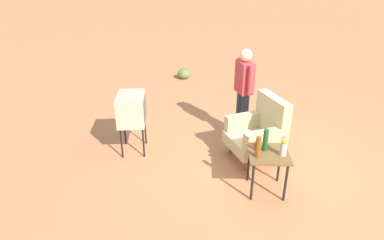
{
  "coord_description": "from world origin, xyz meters",
  "views": [
    {
      "loc": [
        4.88,
        -0.94,
        3.09
      ],
      "look_at": [
        -0.07,
        -1.12,
        0.65
      ],
      "focal_mm": 31.84,
      "sensor_mm": 36.0,
      "label": 1
    }
  ],
  "objects_px": {
    "armchair": "(259,131)",
    "bottle_wine_green": "(265,140)",
    "bottle_tall_amber": "(258,147)",
    "side_table": "(268,159)",
    "person_standing": "(244,88)",
    "flower_vase": "(284,146)",
    "soda_can_red": "(257,146)",
    "tv_on_stand": "(132,109)"
  },
  "relations": [
    {
      "from": "armchair",
      "to": "bottle_wine_green",
      "type": "bearing_deg",
      "value": -3.84
    },
    {
      "from": "bottle_wine_green",
      "to": "bottle_tall_amber",
      "type": "bearing_deg",
      "value": -35.44
    },
    {
      "from": "side_table",
      "to": "bottle_wine_green",
      "type": "distance_m",
      "value": 0.27
    },
    {
      "from": "armchair",
      "to": "side_table",
      "type": "distance_m",
      "value": 0.87
    },
    {
      "from": "person_standing",
      "to": "flower_vase",
      "type": "distance_m",
      "value": 1.75
    },
    {
      "from": "armchair",
      "to": "person_standing",
      "type": "xyz_separation_m",
      "value": [
        -0.78,
        -0.2,
        0.44
      ]
    },
    {
      "from": "person_standing",
      "to": "bottle_tall_amber",
      "type": "bearing_deg",
      "value": 0.83
    },
    {
      "from": "soda_can_red",
      "to": "bottle_tall_amber",
      "type": "bearing_deg",
      "value": -3.57
    },
    {
      "from": "armchair",
      "to": "tv_on_stand",
      "type": "xyz_separation_m",
      "value": [
        -0.16,
        -2.09,
        0.28
      ]
    },
    {
      "from": "tv_on_stand",
      "to": "person_standing",
      "type": "height_order",
      "value": "person_standing"
    },
    {
      "from": "soda_can_red",
      "to": "tv_on_stand",
      "type": "bearing_deg",
      "value": -116.29
    },
    {
      "from": "bottle_wine_green",
      "to": "armchair",
      "type": "bearing_deg",
      "value": 176.16
    },
    {
      "from": "tv_on_stand",
      "to": "armchair",
      "type": "bearing_deg",
      "value": 85.68
    },
    {
      "from": "armchair",
      "to": "bottle_tall_amber",
      "type": "xyz_separation_m",
      "value": [
        0.97,
        -0.18,
        0.28
      ]
    },
    {
      "from": "person_standing",
      "to": "bottle_tall_amber",
      "type": "xyz_separation_m",
      "value": [
        1.75,
        0.03,
        -0.16
      ]
    },
    {
      "from": "armchair",
      "to": "bottle_wine_green",
      "type": "distance_m",
      "value": 0.85
    },
    {
      "from": "bottle_tall_amber",
      "to": "side_table",
      "type": "bearing_deg",
      "value": 119.99
    },
    {
      "from": "side_table",
      "to": "tv_on_stand",
      "type": "distance_m",
      "value": 2.33
    },
    {
      "from": "soda_can_red",
      "to": "side_table",
      "type": "bearing_deg",
      "value": 63.59
    },
    {
      "from": "person_standing",
      "to": "flower_vase",
      "type": "height_order",
      "value": "person_standing"
    },
    {
      "from": "person_standing",
      "to": "bottle_wine_green",
      "type": "distance_m",
      "value": 1.59
    },
    {
      "from": "tv_on_stand",
      "to": "soda_can_red",
      "type": "bearing_deg",
      "value": 63.71
    },
    {
      "from": "tv_on_stand",
      "to": "bottle_wine_green",
      "type": "bearing_deg",
      "value": 64.89
    },
    {
      "from": "side_table",
      "to": "person_standing",
      "type": "height_order",
      "value": "person_standing"
    },
    {
      "from": "armchair",
      "to": "flower_vase",
      "type": "distance_m",
      "value": 0.97
    },
    {
      "from": "side_table",
      "to": "person_standing",
      "type": "relative_size",
      "value": 0.38
    },
    {
      "from": "side_table",
      "to": "flower_vase",
      "type": "relative_size",
      "value": 2.35
    },
    {
      "from": "armchair",
      "to": "side_table",
      "type": "height_order",
      "value": "armchair"
    },
    {
      "from": "bottle_tall_amber",
      "to": "soda_can_red",
      "type": "height_order",
      "value": "bottle_tall_amber"
    },
    {
      "from": "armchair",
      "to": "flower_vase",
      "type": "height_order",
      "value": "armchair"
    },
    {
      "from": "armchair",
      "to": "person_standing",
      "type": "height_order",
      "value": "person_standing"
    },
    {
      "from": "tv_on_stand",
      "to": "side_table",
      "type": "bearing_deg",
      "value": 63.7
    },
    {
      "from": "bottle_tall_amber",
      "to": "flower_vase",
      "type": "xyz_separation_m",
      "value": [
        -0.05,
        0.35,
        -0.0
      ]
    },
    {
      "from": "side_table",
      "to": "bottle_tall_amber",
      "type": "distance_m",
      "value": 0.31
    },
    {
      "from": "tv_on_stand",
      "to": "bottle_tall_amber",
      "type": "bearing_deg",
      "value": 59.47
    },
    {
      "from": "armchair",
      "to": "tv_on_stand",
      "type": "distance_m",
      "value": 2.11
    },
    {
      "from": "side_table",
      "to": "soda_can_red",
      "type": "height_order",
      "value": "soda_can_red"
    },
    {
      "from": "side_table",
      "to": "soda_can_red",
      "type": "xyz_separation_m",
      "value": [
        -0.08,
        -0.16,
        0.15
      ]
    },
    {
      "from": "side_table",
      "to": "flower_vase",
      "type": "distance_m",
      "value": 0.3
    },
    {
      "from": "bottle_wine_green",
      "to": "soda_can_red",
      "type": "xyz_separation_m",
      "value": [
        -0.0,
        -0.11,
        -0.1
      ]
    },
    {
      "from": "armchair",
      "to": "flower_vase",
      "type": "xyz_separation_m",
      "value": [
        0.92,
        0.17,
        0.27
      ]
    },
    {
      "from": "armchair",
      "to": "person_standing",
      "type": "distance_m",
      "value": 0.92
    }
  ]
}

